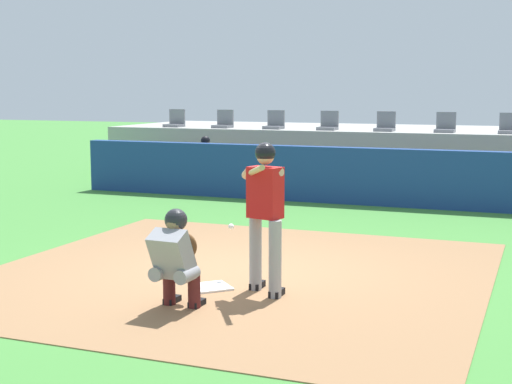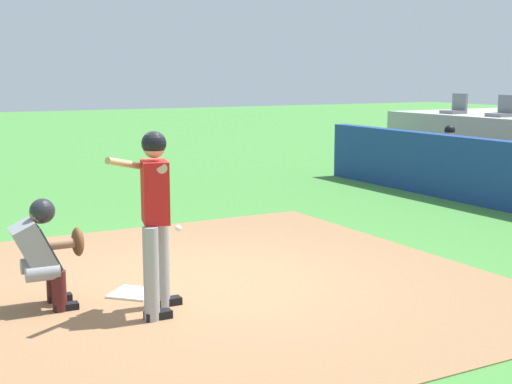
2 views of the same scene
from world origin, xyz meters
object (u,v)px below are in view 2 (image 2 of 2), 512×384
at_px(batter_at_plate, 155,211).
at_px(catcher_crouched, 45,250).
at_px(dugout_player_0, 444,155).
at_px(stadium_seat_0, 456,108).
at_px(home_plate, 133,293).
at_px(stadium_seat_1, 503,111).

distance_m(batter_at_plate, catcher_crouched, 1.22).
bearing_deg(dugout_player_0, stadium_seat_0, 131.62).
bearing_deg(dugout_player_0, home_plate, -64.01).
distance_m(home_plate, catcher_crouched, 1.07).
bearing_deg(dugout_player_0, batter_at_plate, -60.18).
relative_size(home_plate, stadium_seat_0, 0.92).
distance_m(batter_at_plate, stadium_seat_1, 11.35).
bearing_deg(catcher_crouched, batter_at_plate, 53.06).
relative_size(batter_at_plate, catcher_crouched, 1.01).
bearing_deg(batter_at_plate, stadium_seat_1, 116.30).
bearing_deg(batter_at_plate, home_plate, -178.94).
relative_size(dugout_player_0, stadium_seat_1, 2.71).
bearing_deg(stadium_seat_1, dugout_player_0, -79.88).
height_order(home_plate, catcher_crouched, catcher_crouched).
bearing_deg(batter_at_plate, dugout_player_0, 119.82).
bearing_deg(stadium_seat_0, catcher_crouched, -62.45).
relative_size(catcher_crouched, stadium_seat_1, 3.73).
bearing_deg(dugout_player_0, stadium_seat_1, 100.12).
height_order(dugout_player_0, stadium_seat_1, stadium_seat_1).
distance_m(stadium_seat_0, stadium_seat_1, 1.44).
height_order(catcher_crouched, dugout_player_0, dugout_player_0).
distance_m(home_plate, stadium_seat_0, 11.80).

